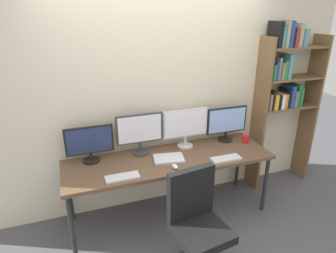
{
  "coord_description": "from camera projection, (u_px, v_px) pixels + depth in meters",
  "views": [
    {
      "loc": [
        -0.95,
        -2.04,
        2.24
      ],
      "look_at": [
        0.0,
        0.65,
        1.09
      ],
      "focal_mm": 31.3,
      "sensor_mm": 36.0,
      "label": 1
    }
  ],
  "objects": [
    {
      "name": "keyboard_left",
      "position": [
        122.0,
        177.0,
        2.78
      ],
      "size": [
        0.32,
        0.13,
        0.02
      ],
      "primitive_type": "cube",
      "color": "silver",
      "rests_on": "desk"
    },
    {
      "name": "office_chair",
      "position": [
        198.0,
        234.0,
        2.57
      ],
      "size": [
        0.52,
        0.52,
        0.99
      ],
      "color": "#2D2D33",
      "rests_on": "ground_plane"
    },
    {
      "name": "monitor_center_left",
      "position": [
        140.0,
        131.0,
        3.17
      ],
      "size": [
        0.51,
        0.18,
        0.46
      ],
      "color": "#38383D",
      "rests_on": "desk"
    },
    {
      "name": "coffee_mug",
      "position": [
        246.0,
        139.0,
        3.52
      ],
      "size": [
        0.11,
        0.08,
        0.09
      ],
      "color": "red",
      "rests_on": "desk"
    },
    {
      "name": "keyboard_right",
      "position": [
        226.0,
        159.0,
        3.13
      ],
      "size": [
        0.33,
        0.13,
        0.02
      ],
      "primitive_type": "cube",
      "color": "silver",
      "rests_on": "desk"
    },
    {
      "name": "monitor_far_right",
      "position": [
        227.0,
        122.0,
        3.51
      ],
      "size": [
        0.52,
        0.18,
        0.42
      ],
      "color": "black",
      "rests_on": "desk"
    },
    {
      "name": "monitor_center_right",
      "position": [
        185.0,
        126.0,
        3.33
      ],
      "size": [
        0.53,
        0.18,
        0.45
      ],
      "color": "silver",
      "rests_on": "desk"
    },
    {
      "name": "bookshelf",
      "position": [
        285.0,
        86.0,
        3.63
      ],
      "size": [
        0.83,
        0.28,
        2.12
      ],
      "color": "brown",
      "rests_on": "ground_plane"
    },
    {
      "name": "ground_plane",
      "position": [
        190.0,
        251.0,
        2.91
      ],
      "size": [
        12.0,
        12.0,
        0.0
      ],
      "primitive_type": "plane",
      "color": "#4C4C51"
    },
    {
      "name": "computer_mouse",
      "position": [
        175.0,
        166.0,
        2.97
      ],
      "size": [
        0.06,
        0.1,
        0.03
      ],
      "primitive_type": "ellipsoid",
      "color": "silver",
      "rests_on": "desk"
    },
    {
      "name": "wall_back",
      "position": [
        157.0,
        98.0,
        3.32
      ],
      "size": [
        4.64,
        0.1,
        2.6
      ],
      "color": "beige",
      "rests_on": "ground_plane"
    },
    {
      "name": "desk",
      "position": [
        170.0,
        162.0,
        3.18
      ],
      "size": [
        2.24,
        0.68,
        0.74
      ],
      "color": "brown",
      "rests_on": "ground_plane"
    },
    {
      "name": "laptop_closed",
      "position": [
        169.0,
        158.0,
        3.13
      ],
      "size": [
        0.35,
        0.27,
        0.02
      ],
      "primitive_type": "cube",
      "rotation": [
        0.0,
        0.0,
        -0.18
      ],
      "color": "silver",
      "rests_on": "desk"
    },
    {
      "name": "monitor_far_left",
      "position": [
        90.0,
        143.0,
        3.02
      ],
      "size": [
        0.49,
        0.18,
        0.39
      ],
      "color": "black",
      "rests_on": "desk"
    }
  ]
}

